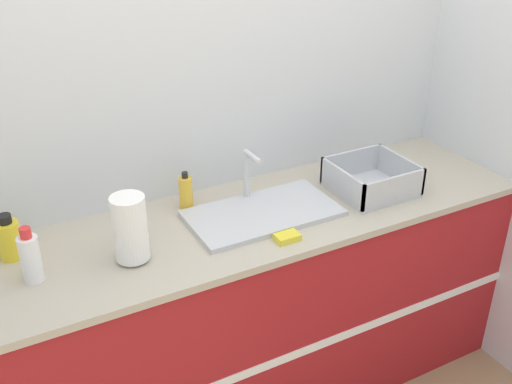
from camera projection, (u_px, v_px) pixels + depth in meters
wall_back at (208, 103)px, 2.42m from camera, size 4.74×0.06×2.60m
wall_right at (485, 82)px, 2.67m from camera, size 0.06×2.61×2.60m
counter_cabinet at (247, 312)px, 2.55m from camera, size 2.37×0.63×0.93m
sink at (262, 211)px, 2.35m from camera, size 0.59×0.32×0.23m
paper_towel_roll at (130, 229)px, 2.02m from camera, size 0.12×0.12×0.25m
dish_rack at (371, 181)px, 2.52m from camera, size 0.31×0.30×0.13m
bottle_white_spray at (30, 257)px, 1.93m from camera, size 0.07×0.07×0.20m
bottle_yellow at (9, 239)px, 2.06m from camera, size 0.08×0.08×0.17m
soap_dispenser at (186, 192)px, 2.37m from camera, size 0.05×0.05×0.16m
sponge at (287, 237)px, 2.19m from camera, size 0.09×0.06×0.02m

